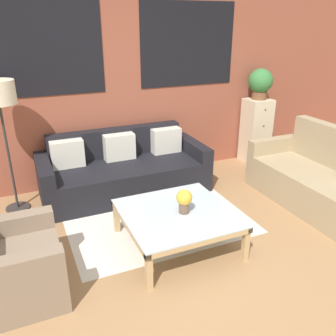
# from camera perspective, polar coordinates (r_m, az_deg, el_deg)

# --- Properties ---
(ground_plane) EXTENTS (16.00, 16.00, 0.00)m
(ground_plane) POSITION_cam_1_polar(r_m,az_deg,el_deg) (3.33, 6.70, -16.67)
(ground_plane) COLOR #9E754C
(wall_back_brick) EXTENTS (8.40, 0.09, 2.80)m
(wall_back_brick) POSITION_cam_1_polar(r_m,az_deg,el_deg) (4.88, -7.39, 14.20)
(wall_back_brick) COLOR brown
(wall_back_brick) RESTS_ON ground_plane
(rug) EXTENTS (1.99, 1.64, 0.00)m
(rug) POSITION_cam_1_polar(r_m,az_deg,el_deg) (4.18, -2.27, -7.64)
(rug) COLOR silver
(rug) RESTS_ON ground_plane
(couch_dark) EXTENTS (2.12, 0.88, 0.78)m
(couch_dark) POSITION_cam_1_polar(r_m,az_deg,el_deg) (4.68, -7.11, -0.46)
(couch_dark) COLOR black
(couch_dark) RESTS_ON ground_plane
(settee_vintage) EXTENTS (0.80, 1.68, 0.92)m
(settee_vintage) POSITION_cam_1_polar(r_m,az_deg,el_deg) (4.70, 23.01, -1.76)
(settee_vintage) COLOR tan
(settee_vintage) RESTS_ON ground_plane
(armchair_corner) EXTENTS (0.80, 0.78, 0.84)m
(armchair_corner) POSITION_cam_1_polar(r_m,az_deg,el_deg) (3.21, -24.67, -14.37)
(armchair_corner) COLOR #84705B
(armchair_corner) RESTS_ON ground_plane
(coffee_table) EXTENTS (1.04, 1.04, 0.37)m
(coffee_table) POSITION_cam_1_polar(r_m,az_deg,el_deg) (3.51, 1.45, -7.78)
(coffee_table) COLOR silver
(coffee_table) RESTS_ON ground_plane
(drawer_cabinet) EXTENTS (0.38, 0.37, 1.00)m
(drawer_cabinet) POSITION_cam_1_polar(r_m,az_deg,el_deg) (5.79, 13.89, 5.82)
(drawer_cabinet) COLOR beige
(drawer_cabinet) RESTS_ON ground_plane
(potted_plant) EXTENTS (0.36, 0.36, 0.45)m
(potted_plant) POSITION_cam_1_polar(r_m,az_deg,el_deg) (5.63, 14.61, 13.12)
(potted_plant) COLOR brown
(potted_plant) RESTS_ON drawer_cabinet
(flower_vase) EXTENTS (0.16, 0.16, 0.24)m
(flower_vase) POSITION_cam_1_polar(r_m,az_deg,el_deg) (3.43, 2.62, -5.14)
(flower_vase) COLOR brown
(flower_vase) RESTS_ON coffee_table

